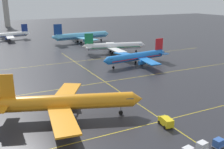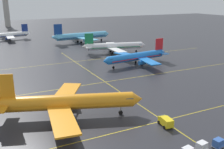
# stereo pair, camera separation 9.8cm
# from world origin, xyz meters

# --- Properties ---
(ground_plane) EXTENTS (600.00, 600.00, 0.00)m
(ground_plane) POSITION_xyz_m (0.00, 0.00, 0.00)
(ground_plane) COLOR #28282D
(airliner_front_gate) EXTENTS (35.73, 30.59, 11.44)m
(airliner_front_gate) POSITION_xyz_m (-19.80, 9.89, 3.91)
(airliner_front_gate) COLOR orange
(airliner_front_gate) RESTS_ON ground
(airliner_second_row) EXTENTS (33.09, 28.38, 10.28)m
(airliner_second_row) POSITION_xyz_m (22.15, 46.15, 3.51)
(airliner_second_row) COLOR blue
(airliner_second_row) RESTS_ON ground
(airliner_third_row) EXTENTS (33.43, 28.44, 10.50)m
(airliner_third_row) POSITION_xyz_m (24.30, 71.78, 3.58)
(airliner_third_row) COLOR white
(airliner_third_row) RESTS_ON ground
(airliner_far_left_stand) EXTENTS (39.82, 34.25, 12.37)m
(airliner_far_left_stand) POSITION_xyz_m (20.29, 109.40, 4.23)
(airliner_far_left_stand) COLOR #5BB7E5
(airliner_far_left_stand) RESTS_ON ground
(airliner_far_right_stand) EXTENTS (32.43, 27.63, 10.11)m
(airliner_far_right_stand) POSITION_xyz_m (-21.39, 139.22, 3.45)
(airliner_far_right_stand) COLOR white
(airliner_far_right_stand) RESTS_ON ground
(taxiway_markings) EXTENTS (145.77, 107.34, 0.01)m
(taxiway_markings) POSITION_xyz_m (0.00, 30.53, 0.00)
(taxiway_markings) COLOR yellow
(taxiway_markings) RESTS_ON ground
(service_truck_red_van) EXTENTS (2.60, 4.32, 2.10)m
(service_truck_red_van) POSITION_xyz_m (-1.17, -4.34, 1.18)
(service_truck_red_van) COLOR yellow
(service_truck_red_van) RESTS_ON ground
(baggage_cart_row_fourth) EXTENTS (2.83, 1.91, 1.86)m
(baggage_cart_row_fourth) POSITION_xyz_m (-1.24, -15.53, 1.00)
(baggage_cart_row_fourth) COLOR #99999E
(baggage_cart_row_fourth) RESTS_ON ground
(baggage_cart_row_fifth) EXTENTS (2.83, 1.91, 1.86)m
(baggage_cart_row_fifth) POSITION_xyz_m (2.43, -16.13, 1.00)
(baggage_cart_row_fifth) COLOR #99999E
(baggage_cart_row_fifth) RESTS_ON ground
(control_tower) EXTENTS (8.82, 8.82, 36.17)m
(control_tower) POSITION_xyz_m (-12.19, 227.81, 21.08)
(control_tower) COLOR #ADA89E
(control_tower) RESTS_ON ground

